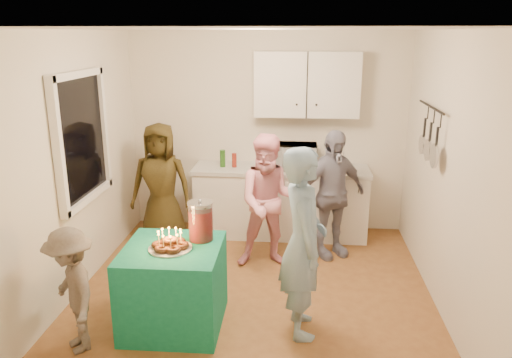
# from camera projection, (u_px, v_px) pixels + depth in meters

# --- Properties ---
(floor) EXTENTS (4.00, 4.00, 0.00)m
(floor) POSITION_uv_depth(u_px,v_px,m) (253.00, 298.00, 5.02)
(floor) COLOR brown
(floor) RESTS_ON ground
(ceiling) EXTENTS (4.00, 4.00, 0.00)m
(ceiling) POSITION_uv_depth(u_px,v_px,m) (252.00, 29.00, 4.28)
(ceiling) COLOR white
(ceiling) RESTS_ON floor
(back_wall) EXTENTS (3.60, 3.60, 0.00)m
(back_wall) POSITION_uv_depth(u_px,v_px,m) (267.00, 133.00, 6.56)
(back_wall) COLOR silver
(back_wall) RESTS_ON floor
(left_wall) EXTENTS (4.00, 4.00, 0.00)m
(left_wall) POSITION_uv_depth(u_px,v_px,m) (67.00, 170.00, 4.81)
(left_wall) COLOR silver
(left_wall) RESTS_ON floor
(right_wall) EXTENTS (4.00, 4.00, 0.00)m
(right_wall) POSITION_uv_depth(u_px,v_px,m) (451.00, 179.00, 4.50)
(right_wall) COLOR silver
(right_wall) RESTS_ON floor
(window_night) EXTENTS (0.04, 1.00, 1.20)m
(window_night) POSITION_uv_depth(u_px,v_px,m) (81.00, 138.00, 5.02)
(window_night) COLOR black
(window_night) RESTS_ON left_wall
(counter) EXTENTS (2.20, 0.58, 0.86)m
(counter) POSITION_uv_depth(u_px,v_px,m) (281.00, 203.00, 6.50)
(counter) COLOR white
(counter) RESTS_ON floor
(countertop) EXTENTS (2.24, 0.62, 0.05)m
(countertop) POSITION_uv_depth(u_px,v_px,m) (281.00, 170.00, 6.38)
(countertop) COLOR beige
(countertop) RESTS_ON counter
(upper_cabinet) EXTENTS (1.30, 0.30, 0.80)m
(upper_cabinet) POSITION_uv_depth(u_px,v_px,m) (307.00, 84.00, 6.19)
(upper_cabinet) COLOR white
(upper_cabinet) RESTS_ON back_wall
(pot_rack) EXTENTS (0.12, 1.00, 0.60)m
(pot_rack) POSITION_uv_depth(u_px,v_px,m) (427.00, 131.00, 5.09)
(pot_rack) COLOR black
(pot_rack) RESTS_ON right_wall
(microwave) EXTENTS (0.56, 0.38, 0.31)m
(microwave) POSITION_uv_depth(u_px,v_px,m) (294.00, 156.00, 6.31)
(microwave) COLOR white
(microwave) RESTS_ON countertop
(party_table) EXTENTS (0.86, 0.86, 0.76)m
(party_table) POSITION_uv_depth(u_px,v_px,m) (174.00, 286.00, 4.48)
(party_table) COLOR #127C58
(party_table) RESTS_ON floor
(donut_cake) EXTENTS (0.38, 0.38, 0.18)m
(donut_cake) POSITION_uv_depth(u_px,v_px,m) (170.00, 239.00, 4.31)
(donut_cake) COLOR #381C0C
(donut_cake) RESTS_ON party_table
(punch_jar) EXTENTS (0.22, 0.22, 0.34)m
(punch_jar) POSITION_uv_depth(u_px,v_px,m) (201.00, 222.00, 4.49)
(punch_jar) COLOR #B20E10
(punch_jar) RESTS_ON party_table
(man_birthday) EXTENTS (0.49, 0.67, 1.68)m
(man_birthday) POSITION_uv_depth(u_px,v_px,m) (303.00, 243.00, 4.26)
(man_birthday) COLOR #87A8C4
(man_birthday) RESTS_ON floor
(woman_back_left) EXTENTS (0.76, 0.50, 1.54)m
(woman_back_left) POSITION_uv_depth(u_px,v_px,m) (161.00, 185.00, 6.14)
(woman_back_left) COLOR brown
(woman_back_left) RESTS_ON floor
(woman_back_center) EXTENTS (0.80, 0.66, 1.53)m
(woman_back_center) POSITION_uv_depth(u_px,v_px,m) (270.00, 202.00, 5.53)
(woman_back_center) COLOR pink
(woman_back_center) RESTS_ON floor
(woman_back_right) EXTENTS (0.96, 0.77, 1.52)m
(woman_back_right) POSITION_uv_depth(u_px,v_px,m) (331.00, 194.00, 5.79)
(woman_back_right) COLOR #111035
(woman_back_right) RESTS_ON floor
(child_near_left) EXTENTS (0.75, 0.80, 1.08)m
(child_near_left) POSITION_uv_depth(u_px,v_px,m) (72.00, 291.00, 4.08)
(child_near_left) COLOR #584E46
(child_near_left) RESTS_ON floor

